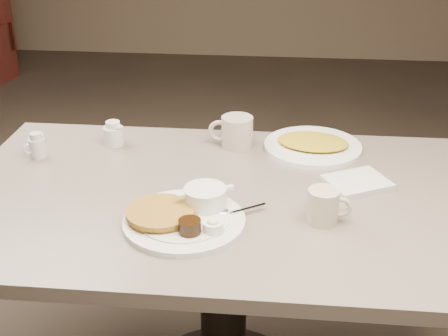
# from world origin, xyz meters

# --- Properties ---
(diner_table) EXTENTS (1.50, 0.90, 0.75)m
(diner_table) POSITION_xyz_m (0.00, 0.00, 0.58)
(diner_table) COLOR slate
(diner_table) RESTS_ON ground
(main_plate) EXTENTS (0.41, 0.41, 0.07)m
(main_plate) POSITION_xyz_m (-0.08, -0.15, 0.77)
(main_plate) COLOR silver
(main_plate) RESTS_ON diner_table
(coffee_mug_near) EXTENTS (0.11, 0.08, 0.09)m
(coffee_mug_near) POSITION_xyz_m (0.27, -0.12, 0.80)
(coffee_mug_near) COLOR #BAAE9A
(coffee_mug_near) RESTS_ON diner_table
(napkin) EXTENTS (0.21, 0.19, 0.02)m
(napkin) POSITION_xyz_m (0.37, 0.09, 0.76)
(napkin) COLOR silver
(napkin) RESTS_ON diner_table
(coffee_mug_far) EXTENTS (0.15, 0.10, 0.10)m
(coffee_mug_far) POSITION_xyz_m (0.01, 0.32, 0.80)
(coffee_mug_far) COLOR #B0A195
(coffee_mug_far) RESTS_ON diner_table
(creamer_left) EXTENTS (0.07, 0.07, 0.08)m
(creamer_left) POSITION_xyz_m (-0.60, 0.18, 0.79)
(creamer_left) COLOR beige
(creamer_left) RESTS_ON diner_table
(creamer_right) EXTENTS (0.08, 0.08, 0.08)m
(creamer_right) POSITION_xyz_m (-0.39, 0.30, 0.79)
(creamer_right) COLOR silver
(creamer_right) RESTS_ON diner_table
(hash_plate) EXTENTS (0.35, 0.35, 0.04)m
(hash_plate) POSITION_xyz_m (0.26, 0.33, 0.76)
(hash_plate) COLOR white
(hash_plate) RESTS_ON diner_table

